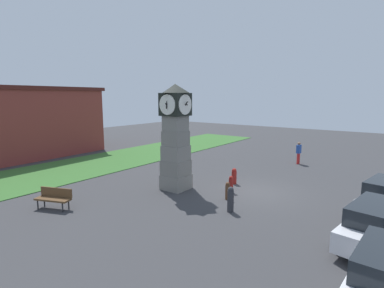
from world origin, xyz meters
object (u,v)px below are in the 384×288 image
(bench, at_px, (54,197))
(pedestrian_near_bench, at_px, (172,135))
(bollard_far_row, at_px, (228,191))
(clock_tower, at_px, (176,137))
(pedestrian_crossing_lot, at_px, (299,152))
(bollard_end_row, at_px, (231,199))
(bollard_near_tower, at_px, (234,176))
(bollard_mid_row, at_px, (231,184))

(bench, bearing_deg, pedestrian_near_bench, 24.49)
(bollard_far_row, distance_m, bench, 7.92)
(bench, bearing_deg, clock_tower, -25.05)
(clock_tower, xyz_separation_m, pedestrian_near_bench, (12.19, 10.55, -1.91))
(clock_tower, xyz_separation_m, pedestrian_crossing_lot, (9.99, -3.46, -1.87))
(bollard_end_row, xyz_separation_m, bench, (-4.28, 6.50, -0.04))
(clock_tower, distance_m, pedestrian_near_bench, 16.23)
(bollard_near_tower, xyz_separation_m, bollard_far_row, (-2.50, -1.00, -0.02))
(pedestrian_crossing_lot, bearing_deg, bollard_end_row, -177.38)
(bollard_end_row, xyz_separation_m, pedestrian_near_bench, (13.33, 14.52, 0.32))
(bollard_end_row, height_order, pedestrian_crossing_lot, pedestrian_crossing_lot)
(clock_tower, xyz_separation_m, bench, (-5.42, 2.53, -2.27))
(bollard_near_tower, bearing_deg, pedestrian_crossing_lot, -10.56)
(pedestrian_crossing_lot, bearing_deg, pedestrian_near_bench, 81.08)
(bollard_far_row, height_order, bollard_end_row, bollard_end_row)
(bollard_mid_row, bearing_deg, pedestrian_crossing_lot, -4.93)
(clock_tower, distance_m, bollard_near_tower, 4.11)
(clock_tower, xyz_separation_m, bollard_far_row, (0.15, -3.09, -2.36))
(clock_tower, bearing_deg, bollard_far_row, -87.28)
(bench, relative_size, pedestrian_crossing_lot, 1.03)
(pedestrian_near_bench, distance_m, pedestrian_crossing_lot, 14.18)
(bench, bearing_deg, bollard_far_row, -45.28)
(bollard_end_row, distance_m, pedestrian_near_bench, 19.71)
(bollard_mid_row, relative_size, pedestrian_crossing_lot, 0.54)
(bollard_end_row, bearing_deg, clock_tower, 73.88)
(bollard_near_tower, distance_m, bollard_end_row, 4.24)
(bollard_mid_row, bearing_deg, bench, 141.63)
(bollard_end_row, bearing_deg, pedestrian_near_bench, 47.44)
(clock_tower, height_order, bollard_far_row, clock_tower)
(clock_tower, height_order, bollard_end_row, clock_tower)
(bollard_near_tower, distance_m, pedestrian_crossing_lot, 7.48)
(bollard_mid_row, relative_size, pedestrian_near_bench, 0.56)
(bollard_near_tower, bearing_deg, bollard_mid_row, -157.50)
(bench, xyz_separation_m, pedestrian_crossing_lot, (15.41, -5.99, 0.41))
(bollard_end_row, distance_m, pedestrian_crossing_lot, 11.15)
(pedestrian_crossing_lot, bearing_deg, bollard_mid_row, 175.07)
(bollard_mid_row, distance_m, pedestrian_crossing_lot, 8.85)
(bench, height_order, pedestrian_near_bench, pedestrian_near_bench)
(clock_tower, relative_size, bollard_near_tower, 6.11)
(clock_tower, distance_m, bench, 6.40)
(pedestrian_near_bench, relative_size, pedestrian_crossing_lot, 0.96)
(bollard_end_row, bearing_deg, bollard_mid_row, 28.56)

